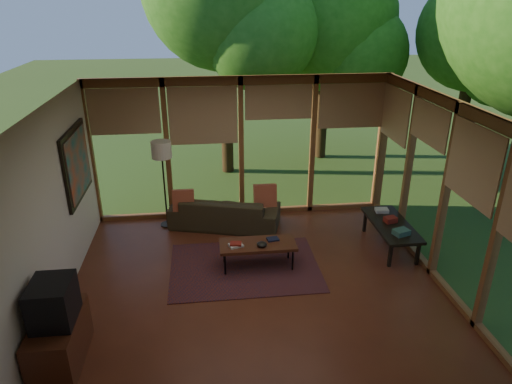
{
  "coord_description": "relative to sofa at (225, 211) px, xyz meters",
  "views": [
    {
      "loc": [
        -0.68,
        -5.7,
        3.99
      ],
      "look_at": [
        0.07,
        0.7,
        1.22
      ],
      "focal_mm": 32.0,
      "sensor_mm": 36.0,
      "label": 1
    }
  ],
  "objects": [
    {
      "name": "floor",
      "position": [
        0.36,
        -2.0,
        -0.29
      ],
      "size": [
        5.5,
        5.5,
        0.0
      ],
      "primitive_type": "plane",
      "color": "brown",
      "rests_on": "ground"
    },
    {
      "name": "ceiling",
      "position": [
        0.36,
        -2.0,
        2.41
      ],
      "size": [
        5.5,
        5.5,
        0.0
      ],
      "primitive_type": "plane",
      "rotation": [
        3.14,
        0.0,
        0.0
      ],
      "color": "white",
      "rests_on": "ground"
    },
    {
      "name": "wall_left",
      "position": [
        -2.39,
        -2.0,
        1.06
      ],
      "size": [
        0.04,
        5.0,
        2.7
      ],
      "primitive_type": "cube",
      "color": "beige",
      "rests_on": "ground"
    },
    {
      "name": "wall_front",
      "position": [
        0.36,
        -4.5,
        1.06
      ],
      "size": [
        5.5,
        0.04,
        2.7
      ],
      "primitive_type": "cube",
      "color": "beige",
      "rests_on": "ground"
    },
    {
      "name": "window_wall_back",
      "position": [
        0.36,
        0.5,
        1.06
      ],
      "size": [
        5.5,
        0.12,
        2.7
      ],
      "primitive_type": "cube",
      "color": "brown",
      "rests_on": "ground"
    },
    {
      "name": "window_wall_right",
      "position": [
        3.11,
        -2.0,
        1.06
      ],
      "size": [
        0.12,
        5.0,
        2.7
      ],
      "primitive_type": "cube",
      "color": "brown",
      "rests_on": "ground"
    },
    {
      "name": "exterior_lawn",
      "position": [
        8.36,
        6.0,
        -0.3
      ],
      "size": [
        40.0,
        40.0,
        0.0
      ],
      "primitive_type": "plane",
      "color": "#31521F",
      "rests_on": "ground"
    },
    {
      "name": "tree_ne",
      "position": [
        2.77,
        3.85,
        3.17
      ],
      "size": [
        3.4,
        3.4,
        5.18
      ],
      "color": "#332512",
      "rests_on": "ground"
    },
    {
      "name": "tree_far",
      "position": [
        5.92,
        2.55,
        2.94
      ],
      "size": [
        2.65,
        2.65,
        4.58
      ],
      "color": "#332512",
      "rests_on": "ground"
    },
    {
      "name": "rug",
      "position": [
        0.23,
        -1.49,
        -0.29
      ],
      "size": [
        2.35,
        1.67,
        0.01
      ],
      "primitive_type": "cube",
      "color": "maroon",
      "rests_on": "floor"
    },
    {
      "name": "sofa",
      "position": [
        0.0,
        0.0,
        0.0
      ],
      "size": [
        2.15,
        1.3,
        0.59
      ],
      "primitive_type": "imported",
      "rotation": [
        0.0,
        0.0,
        2.87
      ],
      "color": "#382F1C",
      "rests_on": "floor"
    },
    {
      "name": "pillow_left",
      "position": [
        -0.75,
        -0.05,
        0.28
      ],
      "size": [
        0.39,
        0.21,
        0.41
      ],
      "primitive_type": "cube",
      "rotation": [
        -0.21,
        0.0,
        0.0
      ],
      "color": "maroon",
      "rests_on": "sofa"
    },
    {
      "name": "pillow_right",
      "position": [
        0.75,
        -0.05,
        0.3
      ],
      "size": [
        0.42,
        0.22,
        0.44
      ],
      "primitive_type": "cube",
      "rotation": [
        -0.21,
        0.0,
        0.0
      ],
      "color": "maroon",
      "rests_on": "sofa"
    },
    {
      "name": "ct_book_lower",
      "position": [
        0.09,
        -1.54,
        0.15
      ],
      "size": [
        0.25,
        0.21,
        0.03
      ],
      "primitive_type": "cube",
      "rotation": [
        0.0,
        0.0,
        0.28
      ],
      "color": "beige",
      "rests_on": "coffee_table"
    },
    {
      "name": "ct_book_upper",
      "position": [
        0.09,
        -1.54,
        0.18
      ],
      "size": [
        0.19,
        0.15,
        0.03
      ],
      "primitive_type": "cube",
      "rotation": [
        0.0,
        0.0,
        -0.14
      ],
      "color": "maroon",
      "rests_on": "coffee_table"
    },
    {
      "name": "ct_book_side",
      "position": [
        0.69,
        -1.41,
        0.15
      ],
      "size": [
        0.2,
        0.16,
        0.03
      ],
      "primitive_type": "cube",
      "rotation": [
        0.0,
        0.0,
        0.16
      ],
      "color": "black",
      "rests_on": "coffee_table"
    },
    {
      "name": "ct_bowl",
      "position": [
        0.49,
        -1.59,
        0.17
      ],
      "size": [
        0.16,
        0.16,
        0.07
      ],
      "primitive_type": "ellipsoid",
      "color": "black",
      "rests_on": "coffee_table"
    },
    {
      "name": "media_cabinet",
      "position": [
        -2.11,
        -3.27,
        0.01
      ],
      "size": [
        0.5,
        1.0,
        0.6
      ],
      "primitive_type": "cube",
      "color": "#522616",
      "rests_on": "floor"
    },
    {
      "name": "television",
      "position": [
        -2.09,
        -3.27,
        0.56
      ],
      "size": [
        0.45,
        0.55,
        0.5
      ],
      "primitive_type": "cube",
      "color": "black",
      "rests_on": "media_cabinet"
    },
    {
      "name": "console_book_a",
      "position": [
        2.76,
        -1.53,
        0.21
      ],
      "size": [
        0.29,
        0.25,
        0.09
      ],
      "primitive_type": "cube",
      "rotation": [
        0.0,
        0.0,
        0.31
      ],
      "color": "#345B50",
      "rests_on": "side_console"
    },
    {
      "name": "console_book_b",
      "position": [
        2.76,
        -1.08,
        0.21
      ],
      "size": [
        0.23,
        0.19,
        0.09
      ],
      "primitive_type": "cube",
      "rotation": [
        0.0,
        0.0,
        0.22
      ],
      "color": "maroon",
      "rests_on": "side_console"
    },
    {
      "name": "console_book_c",
      "position": [
        2.76,
        -0.68,
        0.19
      ],
      "size": [
        0.24,
        0.19,
        0.06
      ],
      "primitive_type": "cube",
      "rotation": [
        0.0,
        0.0,
        -0.11
      ],
      "color": "beige",
      "rests_on": "side_console"
    },
    {
      "name": "floor_lamp",
      "position": [
        -1.09,
        0.14,
        1.11
      ],
      "size": [
        0.36,
        0.36,
        1.65
      ],
      "color": "black",
      "rests_on": "floor"
    },
    {
      "name": "coffee_table",
      "position": [
        0.44,
        -1.49,
        0.1
      ],
      "size": [
        1.2,
        0.5,
        0.43
      ],
      "color": "#522616",
      "rests_on": "floor"
    },
    {
      "name": "side_console",
      "position": [
        2.76,
        -1.13,
        0.12
      ],
      "size": [
        0.6,
        1.4,
        0.46
      ],
      "color": "black",
      "rests_on": "floor"
    },
    {
      "name": "wall_painting",
      "position": [
        -2.35,
        -0.6,
        1.26
      ],
      "size": [
        0.06,
        1.35,
        1.15
      ],
      "color": "black",
      "rests_on": "wall_left"
    }
  ]
}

